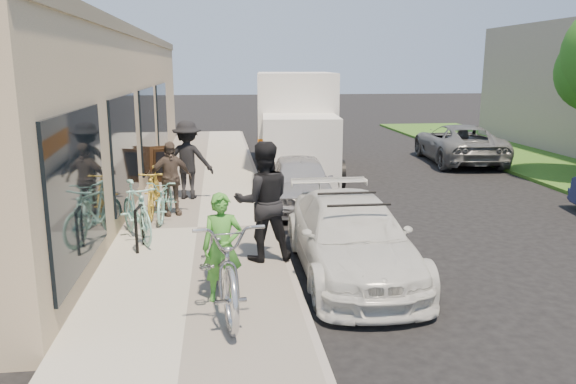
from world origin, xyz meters
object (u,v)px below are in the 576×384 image
bike_rack (139,223)px  far_car_gray (458,143)px  woman_rider (222,247)px  tandem_bike (223,260)px  cruiser_bike_b (165,198)px  sandwich_board (162,164)px  man_standing (263,201)px  cruiser_bike_c (154,192)px  bystander_a (188,160)px  cruiser_bike_a (136,211)px  sedan_silver (300,182)px  moving_truck (296,128)px  bystander_b (170,178)px  sedan_white (351,237)px

bike_rack → far_car_gray: 13.18m
far_car_gray → woman_rider: woman_rider is taller
tandem_bike → cruiser_bike_b: tandem_bike is taller
sandwich_board → woman_rider: (1.61, -8.37, 0.26)m
far_car_gray → tandem_bike: (-8.26, -11.54, 0.13)m
man_standing → cruiser_bike_c: bearing=-61.5°
cruiser_bike_c → bystander_a: (0.65, 1.54, 0.42)m
man_standing → cruiser_bike_a: man_standing is taller
sedan_silver → sandwich_board: bearing=145.0°
bike_rack → bystander_a: size_ratio=0.41×
cruiser_bike_b → bystander_a: 1.93m
moving_truck → tandem_bike: 11.00m
tandem_bike → bystander_b: bearing=94.8°
cruiser_bike_a → cruiser_bike_b: cruiser_bike_a is taller
sedan_white → cruiser_bike_a: size_ratio=2.38×
sedan_silver → cruiser_bike_b: size_ratio=2.19×
cruiser_bike_c → bystander_b: bearing=1.2°
bystander_a → cruiser_bike_c: bearing=77.0°
moving_truck → sedan_white: bearing=-87.6°
cruiser_bike_c → bike_rack: bearing=-88.7°
sedan_silver → bystander_a: bystander_a is taller
sedan_white → sedan_silver: size_ratio=1.18×
sedan_white → cruiser_bike_c: 4.98m
moving_truck → cruiser_bike_a: bearing=-113.3°
far_car_gray → cruiser_bike_a: (-9.82, -8.33, 0.02)m
tandem_bike → sedan_silver: bearing=64.7°
cruiser_bike_c → bystander_a: size_ratio=0.92×
bike_rack → bystander_a: bystander_a is taller
moving_truck → bystander_b: bearing=-116.4°
sandwich_board → cruiser_bike_b: bearing=-107.7°
cruiser_bike_c → bystander_a: 1.72m
sedan_white → moving_truck: size_ratio=0.66×
sandwich_board → bystander_a: (0.83, -2.13, 0.45)m
moving_truck → cruiser_bike_b: bearing=-115.9°
moving_truck → tandem_bike: (-2.43, -10.71, -0.57)m
moving_truck → bystander_b: moving_truck is taller
sedan_silver → moving_truck: (0.55, 4.85, 0.76)m
sandwich_board → bystander_a: 2.33m
man_standing → cruiser_bike_c: man_standing is taller
woman_rider → bystander_a: size_ratio=0.80×
cruiser_bike_a → bike_rack: bearing=-101.3°
cruiser_bike_a → man_standing: bearing=-55.1°
sedan_white → bystander_a: (-2.82, 5.10, 0.48)m
far_car_gray → cruiser_bike_b: far_car_gray is taller
sedan_white → bystander_b: bystander_b is taller
bystander_a → man_standing: bearing=117.6°
moving_truck → bike_rack: bearing=-110.8°
sedan_white → sedan_silver: sedan_white is taller
sandwich_board → woman_rider: size_ratio=0.64×
sedan_white → tandem_bike: size_ratio=1.72×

